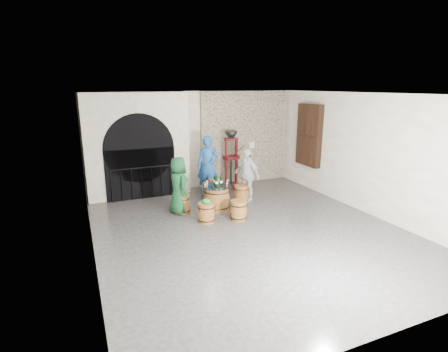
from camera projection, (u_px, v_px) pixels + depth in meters
name	position (u px, v px, depth m)	size (l,w,h in m)	color
ground	(249.00, 230.00, 8.39)	(8.00, 8.00, 0.00)	#29292C
wall_back	(195.00, 141.00, 11.54)	(8.00, 8.00, 0.00)	silver
wall_front	(395.00, 231.00, 4.43)	(8.00, 8.00, 0.00)	silver
wall_left	(87.00, 182.00, 6.65)	(8.00, 8.00, 0.00)	silver
wall_right	(367.00, 154.00, 9.32)	(8.00, 8.00, 0.00)	silver
ceiling	(252.00, 94.00, 7.58)	(8.00, 8.00, 0.00)	beige
stone_facing_panel	(244.00, 138.00, 12.18)	(3.20, 0.12, 3.18)	#9F937E
arched_opening	(138.00, 146.00, 10.59)	(3.10, 0.60, 3.19)	silver
shuttered_window	(309.00, 135.00, 11.36)	(0.23, 1.10, 2.00)	black
barrel_table	(217.00, 198.00, 9.74)	(0.89, 0.89, 0.69)	brown
barrel_stool_left	(182.00, 204.00, 9.50)	(0.45, 0.45, 0.51)	brown
barrel_stool_far	(210.00, 191.00, 10.68)	(0.45, 0.45, 0.51)	brown
barrel_stool_right	(241.00, 194.00, 10.39)	(0.45, 0.45, 0.51)	brown
barrel_stool_near_right	(239.00, 210.00, 9.01)	(0.45, 0.45, 0.51)	brown
barrel_stool_near_left	(206.00, 213.00, 8.85)	(0.45, 0.45, 0.51)	brown
green_cap	(206.00, 201.00, 8.77)	(0.25, 0.21, 0.11)	#0D9138
person_green	(179.00, 186.00, 9.35)	(0.76, 0.50, 1.56)	#114021
person_blue	(208.00, 166.00, 10.79)	(0.69, 0.46, 1.90)	navy
person_white	(247.00, 175.00, 10.40)	(0.93, 0.39, 1.59)	silver
wine_bottle_left	(217.00, 181.00, 9.57)	(0.08, 0.08, 0.32)	black
wine_bottle_center	(221.00, 181.00, 9.65)	(0.08, 0.08, 0.32)	black
wine_bottle_right	(215.00, 180.00, 9.72)	(0.08, 0.08, 0.32)	black
tasting_glass_a	(205.00, 185.00, 9.50)	(0.05, 0.05, 0.10)	#BC7E24
tasting_glass_b	(227.00, 182.00, 9.87)	(0.05, 0.05, 0.10)	#BC7E24
tasting_glass_c	(207.00, 182.00, 9.79)	(0.05, 0.05, 0.10)	#BC7E24
tasting_glass_d	(218.00, 181.00, 9.97)	(0.05, 0.05, 0.10)	#BC7E24
tasting_glass_e	(227.00, 184.00, 9.61)	(0.05, 0.05, 0.10)	#BC7E24
tasting_glass_f	(207.00, 184.00, 9.58)	(0.05, 0.05, 0.10)	#BC7E24
side_barrel	(214.00, 187.00, 10.96)	(0.45, 0.45, 0.60)	brown
corking_press	(231.00, 155.00, 11.64)	(0.82, 0.49, 1.93)	#4B0C13
control_box	(252.00, 145.00, 12.26)	(0.18, 0.10, 0.22)	silver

